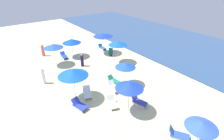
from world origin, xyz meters
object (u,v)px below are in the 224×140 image
(lounge_chair_2_1, at_px, (178,135))
(umbrella_7, at_px, (72,41))
(umbrella_6, at_px, (129,86))
(lounge_chair_0_0, at_px, (102,48))
(umbrella_1, at_px, (125,65))
(lounge_chair_1_0, at_px, (114,87))
(umbrella_4, at_px, (73,73))
(beachgoer_1, at_px, (43,50))
(lounge_chair_6_0, at_px, (139,101))
(lounge_chair_1_1, at_px, (114,80))
(beachgoer_3, at_px, (82,60))
(umbrella_2, at_px, (202,125))
(lounge_chair_4_1, at_px, (79,105))
(umbrella_5, at_px, (53,46))
(lounge_chair_0_1, at_px, (111,52))
(umbrella_3, at_px, (118,43))
(beachgoer_2, at_px, (43,77))
(lounge_chair_7_0, at_px, (64,56))
(lounge_chair_6_1, at_px, (112,103))
(umbrella_0, at_px, (103,35))
(lounge_chair_4_0, at_px, (87,93))

(lounge_chair_2_1, bearing_deg, umbrella_7, 57.22)
(umbrella_6, xyz_separation_m, umbrella_7, (-12.07, 1.12, -0.23))
(lounge_chair_0_0, bearing_deg, umbrella_7, 177.99)
(umbrella_6, height_order, umbrella_7, umbrella_6)
(umbrella_1, xyz_separation_m, lounge_chair_1_0, (0.08, -1.39, -1.80))
(lounge_chair_1_0, bearing_deg, lounge_chair_0_0, 70.20)
(umbrella_4, xyz_separation_m, beachgoer_1, (-10.73, 0.72, -1.77))
(lounge_chair_1_0, bearing_deg, lounge_chair_6_0, -74.35)
(lounge_chair_1_1, bearing_deg, beachgoer_3, 89.63)
(umbrella_2, distance_m, lounge_chair_2_1, 2.15)
(lounge_chair_4_1, relative_size, umbrella_5, 0.58)
(lounge_chair_4_1, bearing_deg, beachgoer_3, 45.65)
(lounge_chair_0_1, bearing_deg, umbrella_6, -83.06)
(lounge_chair_1_0, relative_size, lounge_chair_6_0, 1.09)
(umbrella_6, bearing_deg, umbrella_4, -145.89)
(lounge_chair_1_1, height_order, umbrella_3, umbrella_3)
(beachgoer_2, bearing_deg, umbrella_3, -155.02)
(umbrella_4, xyz_separation_m, lounge_chair_7_0, (-8.59, 2.61, -2.27))
(umbrella_7, height_order, lounge_chair_7_0, umbrella_7)
(lounge_chair_6_0, height_order, umbrella_7, umbrella_7)
(lounge_chair_6_1, bearing_deg, lounge_chair_2_1, -55.36)
(lounge_chair_0_0, height_order, beachgoer_1, beachgoer_1)
(umbrella_0, height_order, umbrella_6, umbrella_0)
(lounge_chair_1_1, bearing_deg, lounge_chair_0_1, 47.11)
(lounge_chair_4_0, height_order, umbrella_7, umbrella_7)
(umbrella_5, height_order, umbrella_7, umbrella_5)
(umbrella_4, relative_size, umbrella_5, 1.09)
(umbrella_5, relative_size, lounge_chair_6_1, 1.81)
(umbrella_4, relative_size, lounge_chair_6_1, 1.98)
(lounge_chair_1_1, bearing_deg, lounge_chair_6_0, -104.54)
(lounge_chair_6_1, bearing_deg, umbrella_0, 78.12)
(umbrella_0, distance_m, lounge_chair_6_1, 11.18)
(lounge_chair_0_1, relative_size, lounge_chair_2_1, 1.01)
(lounge_chair_0_0, xyz_separation_m, umbrella_1, (8.86, -3.23, 1.78))
(lounge_chair_2_1, distance_m, beachgoer_1, 18.60)
(lounge_chair_7_0, height_order, beachgoer_2, beachgoer_2)
(lounge_chair_0_0, xyz_separation_m, lounge_chair_2_1, (15.79, -4.52, -0.03))
(lounge_chair_1_0, bearing_deg, umbrella_4, 174.09)
(umbrella_4, relative_size, umbrella_6, 1.10)
(lounge_chair_1_1, xyz_separation_m, lounge_chair_7_0, (-8.37, -1.55, 0.02))
(lounge_chair_4_1, xyz_separation_m, umbrella_6, (2.52, 2.88, 2.04))
(umbrella_1, bearing_deg, umbrella_5, -155.08)
(lounge_chair_1_1, relative_size, lounge_chair_6_1, 0.97)
(umbrella_1, bearing_deg, umbrella_2, -9.05)
(lounge_chair_0_0, height_order, umbrella_3, umbrella_3)
(umbrella_4, xyz_separation_m, lounge_chair_6_1, (2.55, 1.97, -2.28))
(umbrella_0, distance_m, umbrella_7, 4.00)
(umbrella_2, height_order, beachgoer_1, umbrella_2)
(lounge_chair_1_0, height_order, lounge_chair_2_1, lounge_chair_2_1)
(lounge_chair_4_1, xyz_separation_m, lounge_chair_7_0, (-9.87, 2.91, -0.03))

